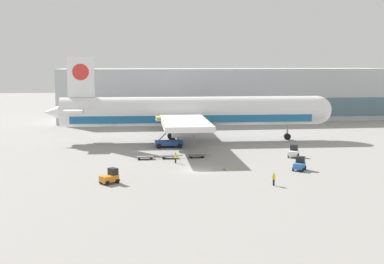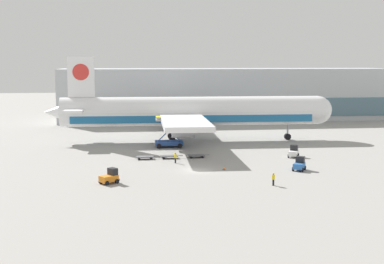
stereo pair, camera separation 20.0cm
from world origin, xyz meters
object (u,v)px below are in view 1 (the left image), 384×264
at_px(airplane_main, 188,112).
at_px(baggage_tug_foreground, 294,152).
at_px(traffic_cone_near, 224,168).
at_px(baggage_tug_mid, 300,164).
at_px(baggage_dolly_second, 169,156).
at_px(ground_crew_far, 176,157).
at_px(baggage_tug_far, 110,177).
at_px(baggage_dolly_third, 196,155).
at_px(ground_crew_near, 274,178).
at_px(scissor_lift_loader, 169,136).
at_px(baggage_dolly_lead, 145,157).

height_order(airplane_main, baggage_tug_foreground, airplane_main).
height_order(baggage_tug_foreground, traffic_cone_near, baggage_tug_foreground).
bearing_deg(baggage_tug_mid, baggage_dolly_second, 88.08).
xyz_separation_m(ground_crew_far, traffic_cone_near, (6.72, -6.08, -0.75)).
bearing_deg(baggage_tug_foreground, ground_crew_far, 123.74).
bearing_deg(traffic_cone_near, baggage_tug_far, -157.54).
xyz_separation_m(baggage_tug_mid, baggage_dolly_second, (-18.43, 12.02, -0.49)).
height_order(baggage_dolly_third, ground_crew_near, ground_crew_near).
relative_size(scissor_lift_loader, ground_crew_near, 3.40).
bearing_deg(baggage_dolly_third, baggage_tug_foreground, -6.68).
bearing_deg(ground_crew_near, baggage_tug_mid, -165.43).
height_order(scissor_lift_loader, baggage_tug_foreground, scissor_lift_loader).
relative_size(baggage_tug_far, baggage_dolly_third, 0.75).
distance_m(airplane_main, ground_crew_near, 40.72).
height_order(scissor_lift_loader, ground_crew_near, scissor_lift_loader).
bearing_deg(baggage_tug_foreground, baggage_tug_mid, -167.78).
distance_m(airplane_main, baggage_dolly_second, 20.26).
distance_m(baggage_tug_far, traffic_cone_near, 18.03).
bearing_deg(baggage_tug_mid, ground_crew_near, 175.54).
distance_m(scissor_lift_loader, baggage_tug_far, 30.81).
distance_m(baggage_tug_foreground, baggage_tug_mid, 10.96).
distance_m(baggage_dolly_second, ground_crew_near, 24.27).
relative_size(baggage_tug_foreground, baggage_tug_mid, 1.00).
height_order(baggage_tug_foreground, baggage_dolly_lead, baggage_tug_foreground).
distance_m(baggage_tug_far, ground_crew_far, 16.34).
height_order(airplane_main, baggage_tug_mid, airplane_main).
bearing_deg(ground_crew_far, airplane_main, 140.89).
height_order(scissor_lift_loader, baggage_tug_far, scissor_lift_loader).
height_order(ground_crew_far, traffic_cone_near, ground_crew_far).
relative_size(scissor_lift_loader, baggage_dolly_lead, 1.56).
distance_m(scissor_lift_loader, baggage_dolly_third, 12.34).
relative_size(airplane_main, baggage_dolly_second, 15.62).
distance_m(airplane_main, ground_crew_far, 24.01).
distance_m(baggage_tug_mid, baggage_dolly_second, 22.01).
xyz_separation_m(baggage_dolly_second, baggage_dolly_third, (4.56, 0.13, 0.00)).
bearing_deg(baggage_tug_far, airplane_main, 30.53).
relative_size(baggage_tug_mid, ground_crew_far, 1.63).
bearing_deg(baggage_dolly_lead, baggage_dolly_second, 1.38).
distance_m(baggage_tug_mid, ground_crew_far, 19.40).
distance_m(baggage_tug_mid, baggage_tug_far, 28.22).
height_order(baggage_tug_foreground, baggage_dolly_third, baggage_tug_foreground).
relative_size(baggage_tug_far, traffic_cone_near, 5.03).
bearing_deg(baggage_tug_foreground, traffic_cone_near, 149.06).
bearing_deg(ground_crew_far, baggage_dolly_second, 161.03).
bearing_deg(baggage_dolly_lead, airplane_main, 62.05).
xyz_separation_m(baggage_tug_mid, baggage_tug_far, (-27.73, -5.22, 0.00)).
bearing_deg(baggage_tug_foreground, baggage_dolly_lead, 112.93).
bearing_deg(baggage_tug_mid, airplane_main, 54.15).
bearing_deg(traffic_cone_near, baggage_tug_mid, -8.53).
bearing_deg(baggage_tug_mid, traffic_cone_near, 112.65).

